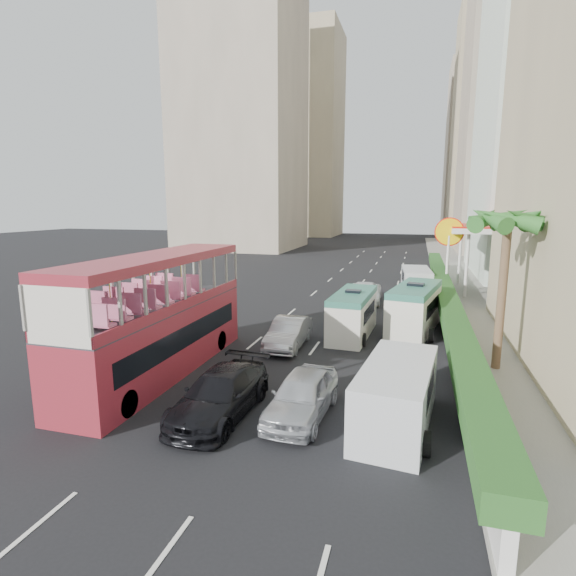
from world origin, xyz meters
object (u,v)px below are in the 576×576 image
(car_silver_lane_a, at_px, (289,346))
(minibus_far, at_px, (415,309))
(car_silver_lane_b, at_px, (302,416))
(double_decker_bus, at_px, (159,315))
(shell_station, at_px, (490,260))
(palm_tree, at_px, (502,295))
(minibus_near, at_px, (353,314))
(panel_van_far, at_px, (416,282))
(van_asset, at_px, (364,302))
(car_black, at_px, (221,415))
(panel_van_near, at_px, (397,395))

(car_silver_lane_a, xyz_separation_m, minibus_far, (6.07, 4.69, 1.32))
(car_silver_lane_b, bearing_deg, double_decker_bus, 164.13)
(double_decker_bus, xyz_separation_m, shell_station, (16.00, 23.00, 0.22))
(double_decker_bus, xyz_separation_m, palm_tree, (13.80, 4.00, 0.85))
(double_decker_bus, distance_m, car_silver_lane_b, 7.63)
(minibus_near, bearing_deg, panel_van_far, 79.00)
(minibus_near, relative_size, palm_tree, 0.85)
(shell_station, bearing_deg, minibus_far, -112.90)
(minibus_near, relative_size, minibus_far, 0.92)
(car_silver_lane_a, height_order, van_asset, car_silver_lane_a)
(palm_tree, bearing_deg, car_silver_lane_a, 174.53)
(minibus_near, distance_m, shell_station, 17.67)
(minibus_near, xyz_separation_m, palm_tree, (6.70, -3.82, 2.17))
(shell_station, bearing_deg, car_silver_lane_b, -109.94)
(minibus_near, xyz_separation_m, minibus_far, (3.25, 1.79, 0.11))
(minibus_far, xyz_separation_m, shell_station, (5.66, 13.39, 1.43))
(car_silver_lane_a, xyz_separation_m, minibus_near, (2.83, 2.90, 1.21))
(minibus_far, xyz_separation_m, panel_van_far, (0.04, 11.18, -0.28))
(shell_station, bearing_deg, double_decker_bus, -124.82)
(car_silver_lane_a, height_order, panel_van_far, panel_van_far)
(minibus_far, bearing_deg, car_black, -105.50)
(car_silver_lane_b, relative_size, panel_van_near, 0.87)
(double_decker_bus, xyz_separation_m, car_silver_lane_b, (6.81, -2.32, -2.53))
(shell_station, bearing_deg, panel_van_near, -103.69)
(car_silver_lane_b, height_order, panel_van_near, panel_van_near)
(minibus_far, bearing_deg, car_silver_lane_b, -95.65)
(double_decker_bus, xyz_separation_m, panel_van_near, (9.89, -2.08, -1.50))
(car_silver_lane_b, height_order, palm_tree, palm_tree)
(double_decker_bus, distance_m, shell_station, 28.02)
(car_silver_lane_b, relative_size, shell_station, 0.56)
(van_asset, height_order, panel_van_far, panel_van_far)
(car_black, relative_size, minibus_far, 0.87)
(car_silver_lane_b, xyz_separation_m, palm_tree, (6.99, 6.32, 3.38))
(panel_van_near, bearing_deg, car_black, -164.82)
(car_silver_lane_a, bearing_deg, panel_van_near, -51.92)
(double_decker_bus, height_order, palm_tree, palm_tree)
(panel_van_near, bearing_deg, shell_station, 82.60)
(minibus_near, distance_m, panel_van_near, 10.29)
(panel_van_near, bearing_deg, car_silver_lane_b, -169.29)
(panel_van_far, relative_size, palm_tree, 0.81)
(double_decker_bus, height_order, shell_station, shell_station)
(palm_tree, bearing_deg, double_decker_bus, -163.84)
(minibus_far, bearing_deg, van_asset, 127.83)
(minibus_near, height_order, minibus_far, minibus_far)
(panel_van_far, relative_size, shell_station, 0.65)
(panel_van_far, bearing_deg, car_silver_lane_a, -116.01)
(minibus_near, bearing_deg, van_asset, 95.55)
(car_silver_lane_b, distance_m, panel_van_far, 23.41)
(panel_van_near, bearing_deg, minibus_near, 112.05)
(car_silver_lane_b, bearing_deg, panel_van_near, 7.39)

